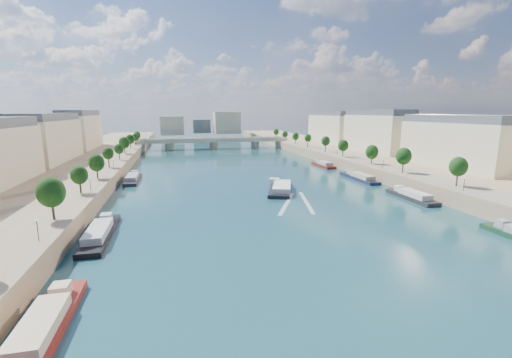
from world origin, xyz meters
TOP-DOWN VIEW (x-y plane):
  - ground at (0.00, 100.00)m, footprint 700.00×700.00m
  - quay_left at (-72.00, 100.00)m, footprint 44.00×520.00m
  - quay_right at (72.00, 100.00)m, footprint 44.00×520.00m
  - pave_left at (-57.00, 100.00)m, footprint 14.00×520.00m
  - pave_right at (57.00, 100.00)m, footprint 14.00×520.00m
  - trees_left at (-55.00, 102.00)m, footprint 4.80×268.80m
  - trees_right at (55.00, 110.00)m, footprint 4.80×268.80m
  - lamps_left at (-52.50, 90.00)m, footprint 0.36×200.36m
  - lamps_right at (52.50, 105.00)m, footprint 0.36×200.36m
  - buildings_left at (-85.00, 112.00)m, footprint 16.00×226.00m
  - buildings_right at (85.00, 112.00)m, footprint 16.00×226.00m
  - skyline at (3.19, 319.52)m, footprint 79.00×42.00m
  - bridge at (0.00, 221.98)m, footprint 112.00×12.00m
  - tour_barge at (7.72, 78.58)m, footprint 15.20×26.01m
  - wake at (7.72, 61.91)m, footprint 16.23×25.63m
  - moored_barges_left at (-45.50, 36.76)m, footprint 5.00×152.87m
  - moored_barges_right at (45.50, 54.96)m, footprint 5.00×159.44m

SIDE VIEW (x-z plane):
  - ground at x=0.00m, z-range 0.00..0.00m
  - wake at x=7.72m, z-range 0.00..0.04m
  - moored_barges_left at x=-45.50m, z-range -0.96..2.64m
  - moored_barges_right at x=45.50m, z-range -0.96..2.64m
  - tour_barge at x=7.72m, z-range -0.90..2.69m
  - quay_left at x=-72.00m, z-range 0.00..5.00m
  - quay_right at x=72.00m, z-range 0.00..5.00m
  - pave_left at x=-57.00m, z-range 5.00..5.10m
  - pave_right at x=57.00m, z-range 5.00..5.10m
  - bridge at x=0.00m, z-range 1.01..9.16m
  - lamps_left at x=-52.50m, z-range 5.64..9.92m
  - lamps_right at x=52.50m, z-range 5.64..9.92m
  - trees_left at x=-55.00m, z-range 6.35..14.61m
  - trees_right at x=55.00m, z-range 6.35..14.61m
  - skyline at x=3.19m, z-range 3.66..25.66m
  - buildings_left at x=-85.00m, z-range 4.85..28.05m
  - buildings_right at x=85.00m, z-range 4.85..28.05m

